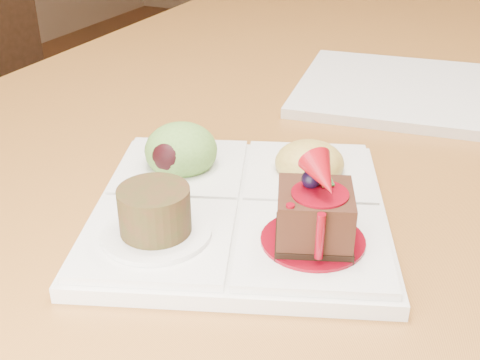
% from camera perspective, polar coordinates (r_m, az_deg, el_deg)
% --- Properties ---
extents(dining_table, '(1.00, 1.80, 0.75)m').
position_cam_1_polar(dining_table, '(0.98, 17.06, 7.71)').
color(dining_table, '#9F6C29').
rests_on(dining_table, ground).
extents(sampler_plate, '(0.30, 0.30, 0.09)m').
position_cam_1_polar(sampler_plate, '(0.48, -0.18, -1.54)').
color(sampler_plate, silver).
rests_on(sampler_plate, dining_table).
extents(second_plate, '(0.27, 0.27, 0.01)m').
position_cam_1_polar(second_plate, '(0.77, 14.80, 8.31)').
color(second_plate, silver).
rests_on(second_plate, dining_table).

